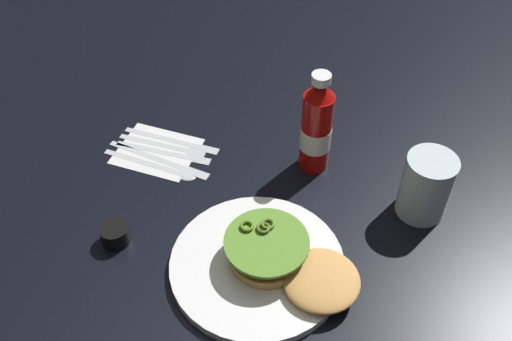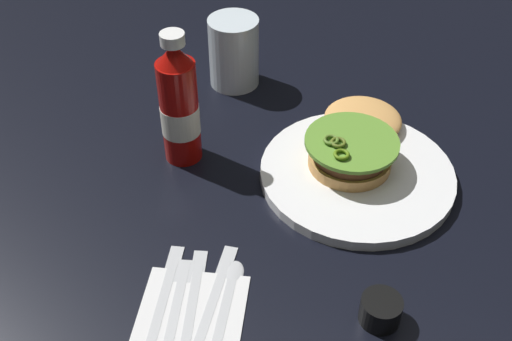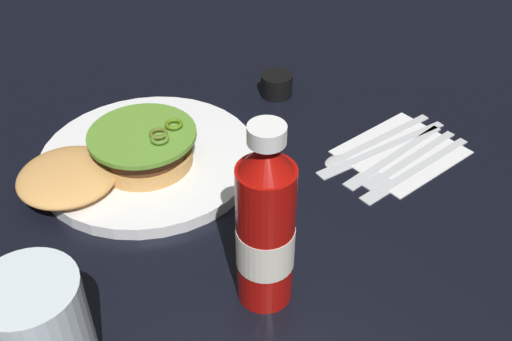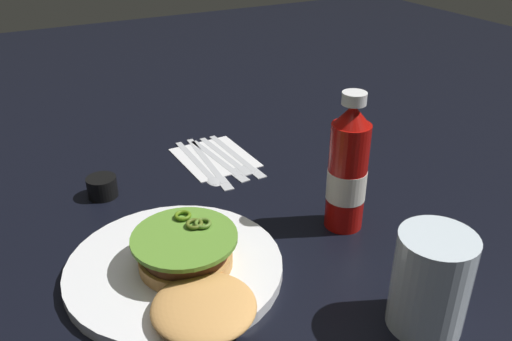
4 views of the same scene
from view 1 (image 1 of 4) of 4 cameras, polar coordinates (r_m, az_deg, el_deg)
name	(u,v)px [view 1 (image 1 of 4)]	position (r m, az deg, el deg)	size (l,w,h in m)	color
ground_plane	(256,216)	(1.03, 0.03, -4.55)	(3.00, 3.00, 0.00)	black
dinner_plate	(257,265)	(0.95, 0.11, -9.34)	(0.29, 0.29, 0.02)	white
burger_sandwich	(286,261)	(0.92, 3.02, -8.89)	(0.23, 0.15, 0.05)	tan
ketchup_bottle	(316,128)	(1.06, 6.00, 4.21)	(0.06, 0.06, 0.21)	#A50D08
water_glass	(426,186)	(1.03, 16.47, -1.48)	(0.09, 0.09, 0.12)	silver
condiment_cup	(115,234)	(1.01, -13.78, -6.14)	(0.05, 0.05, 0.03)	black
napkin	(157,151)	(1.16, -9.76, 1.91)	(0.15, 0.13, 0.00)	silver
spoon_utensil	(162,167)	(1.12, -9.31, 0.38)	(0.20, 0.03, 0.00)	silver
table_knife	(164,160)	(1.13, -9.05, 0.99)	(0.22, 0.03, 0.00)	silver
butter_knife	(169,152)	(1.14, -8.62, 1.79)	(0.20, 0.03, 0.00)	silver
fork_utensil	(170,146)	(1.16, -8.53, 2.45)	(0.18, 0.03, 0.00)	silver
steak_knife	(177,141)	(1.17, -7.82, 2.95)	(0.20, 0.02, 0.00)	silver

